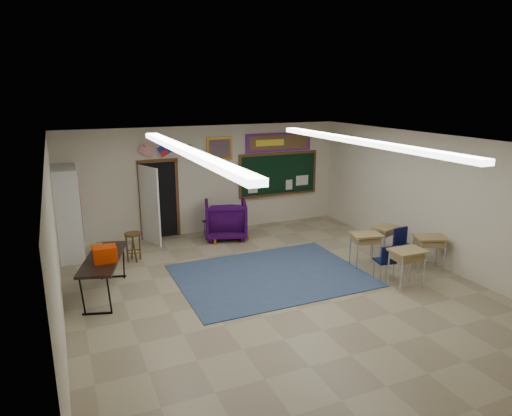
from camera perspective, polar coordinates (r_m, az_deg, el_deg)
name	(u,v)px	position (r m, az deg, el deg)	size (l,w,h in m)	color
floor	(279,292)	(9.36, 2.89, -10.41)	(9.00, 9.00, 0.00)	gray
back_wall	(208,180)	(12.89, -6.03, 3.56)	(8.00, 0.04, 3.00)	#C2B69D
front_wall	(471,329)	(5.49, 25.27, -13.50)	(8.00, 0.04, 3.00)	#C2B69D
left_wall	(55,249)	(7.95, -23.78, -4.69)	(0.04, 9.00, 3.00)	#C2B69D
right_wall	(437,201)	(11.17, 21.67, 0.86)	(0.04, 9.00, 3.00)	#C2B69D
ceiling	(281,143)	(8.53, 3.15, 8.15)	(8.00, 9.00, 0.04)	beige
area_rug	(271,275)	(10.09, 1.86, -8.41)	(4.00, 3.00, 0.02)	#334262
fluorescent_strips	(281,146)	(8.54, 3.14, 7.75)	(3.86, 6.00, 0.10)	white
doorway	(156,201)	(12.48, -12.34, 0.85)	(1.10, 0.89, 2.16)	black
chalkboard	(279,175)	(13.68, 2.84, 4.12)	(2.55, 0.14, 1.30)	#512F17
bulletin_board	(279,142)	(13.54, 2.88, 8.22)	(2.10, 0.05, 0.55)	#AD0E17
framed_art_print	(219,149)	(12.84, -4.59, 7.39)	(0.75, 0.05, 0.65)	#B07022
wall_clock	(188,150)	(12.57, -8.49, 7.12)	(0.32, 0.05, 0.32)	black
wall_flags	(157,147)	(12.33, -12.32, 7.42)	(1.16, 0.06, 0.70)	red
storage_cabinet	(68,213)	(11.76, -22.42, -0.58)	(0.59, 1.25, 2.20)	silver
wingback_armchair	(226,219)	(12.47, -3.81, -1.43)	(1.10, 1.13, 1.03)	#220431
student_chair_reading	(212,221)	(12.71, -5.54, -1.68)	(0.40, 0.40, 0.80)	black
student_chair_desk_a	(384,262)	(10.16, 15.75, -6.47)	(0.40, 0.40, 0.80)	black
student_chair_desk_b	(406,248)	(10.97, 18.20, -4.80)	(0.45, 0.45, 0.89)	black
student_desk_front_left	(365,248)	(10.72, 13.50, -4.93)	(0.75, 0.63, 0.80)	#9C8049
student_desk_front_right	(384,239)	(11.55, 15.73, -3.79)	(0.74, 0.63, 0.75)	#9C8049
student_desk_back_left	(406,266)	(9.87, 18.26, -6.94)	(0.69, 0.53, 0.81)	#9C8049
student_desk_back_right	(429,251)	(10.94, 20.79, -5.10)	(0.80, 0.71, 0.80)	#9C8049
folding_table	(105,274)	(9.54, -18.38, -7.87)	(1.16, 2.01, 1.09)	black
wooden_stool	(133,246)	(11.19, -15.07, -4.67)	(0.39, 0.39, 0.69)	#503318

